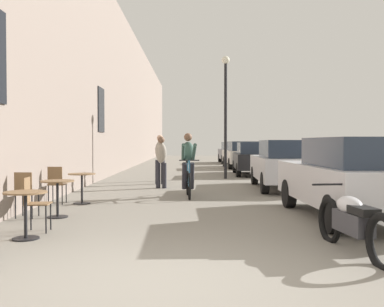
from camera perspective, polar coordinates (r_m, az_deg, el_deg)
ground_plane at (r=4.91m, az=-3.54°, el=-15.90°), size 88.00×88.00×0.00m
building_facade_left at (r=19.22m, az=-11.23°, el=9.05°), size 0.54×68.00×8.03m
cafe_table_near at (r=7.25m, az=-20.21°, el=-6.12°), size 0.64×0.64×0.72m
cafe_chair_near_toward_street at (r=7.79m, az=-19.32°, el=-5.62°), size 0.41×0.41×0.89m
cafe_table_mid at (r=9.13m, az=-16.54°, el=-4.54°), size 0.64×0.64×0.72m
cafe_chair_mid_toward_street at (r=9.24m, az=-20.21°, el=-4.52°), size 0.40×0.40×0.89m
cafe_table_far at (r=11.00m, az=-13.63°, el=-3.51°), size 0.64×0.64×0.72m
cafe_chair_far_toward_street at (r=11.09m, az=-16.67°, el=-3.51°), size 0.38×0.38×0.89m
cyclist_on_bicycle at (r=12.07m, az=-0.31°, el=-1.66°), size 0.52×1.76×1.74m
pedestrian_near at (r=14.27m, az=-3.76°, el=-0.71°), size 0.36×0.27×1.65m
pedestrian_mid at (r=15.72m, az=-3.90°, el=-0.36°), size 0.38×0.30×1.72m
street_lamp at (r=18.07m, az=4.47°, el=6.67°), size 0.32×0.32×4.90m
parked_car_nearest at (r=9.03m, az=19.88°, el=-2.83°), size 1.94×4.41×1.55m
parked_car_second at (r=14.24m, az=12.00°, el=-1.29°), size 1.94×4.35×1.52m
parked_car_third at (r=20.21m, az=8.07°, el=-0.57°), size 1.85×4.15×1.45m
parked_car_fourth at (r=25.56m, az=6.51°, el=-0.09°), size 1.91×4.28×1.50m
parked_car_fifth at (r=31.27m, az=5.37°, el=0.17°), size 1.82×4.17×1.47m
parked_motorcycle at (r=6.34m, az=20.01°, el=-8.27°), size 0.62×2.14×0.92m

